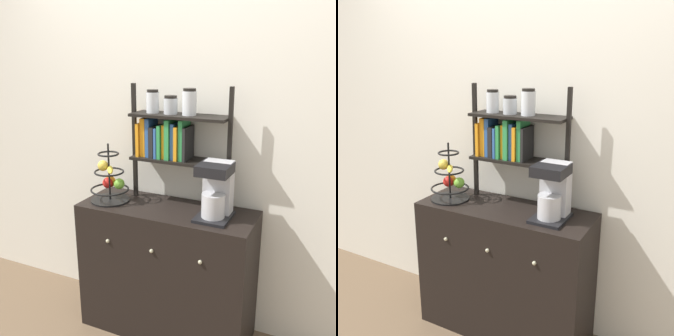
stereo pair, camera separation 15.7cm
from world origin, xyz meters
TOP-DOWN VIEW (x-y plane):
  - wall_back at (0.00, 0.46)m, footprint 7.00×0.05m
  - sideboard at (0.00, 0.21)m, footprint 1.12×0.43m
  - coffee_maker at (0.32, 0.21)m, footprint 0.20×0.24m
  - fruit_stand at (-0.40, 0.18)m, footprint 0.25×0.25m
  - shelf_hutch at (-0.03, 0.33)m, footprint 0.67×0.20m

SIDE VIEW (x-z plane):
  - sideboard at x=0.00m, z-range 0.00..0.89m
  - fruit_stand at x=-0.40m, z-range 0.82..1.21m
  - coffee_maker at x=0.32m, z-range 0.89..1.22m
  - wall_back at x=0.00m, z-range 0.00..2.60m
  - shelf_hutch at x=-0.03m, z-range 0.96..1.71m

